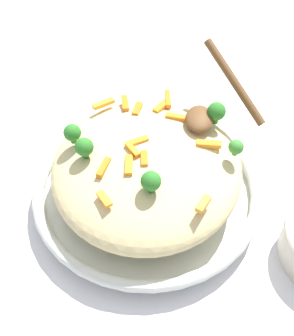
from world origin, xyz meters
The scene contains 23 objects.
ground_plane centered at (0.00, 0.00, 0.00)m, with size 2.40×2.40×0.00m, color silver.
serving_bowl centered at (0.00, 0.00, 0.02)m, with size 0.35×0.35×0.04m.
pasta_mound centered at (0.00, 0.00, 0.07)m, with size 0.29×0.27×0.09m, color #DBC689.
carrot_piece_0 centered at (-0.01, 0.02, 0.12)m, with size 0.03×0.01×0.01m, color orange.
carrot_piece_1 centered at (0.01, 0.01, 0.12)m, with size 0.03×0.01×0.01m, color orange.
carrot_piece_2 centered at (-0.08, -0.08, 0.11)m, with size 0.03×0.01×0.01m, color orange.
carrot_piece_3 centered at (0.08, 0.03, 0.11)m, with size 0.03×0.01×0.01m, color orange.
carrot_piece_4 centered at (0.08, 0.08, 0.11)m, with size 0.03×0.01×0.01m, color orange.
carrot_piece_5 centered at (-0.09, 0.04, 0.11)m, with size 0.03×0.01×0.01m, color orange.
carrot_piece_6 centered at (0.07, -0.04, 0.11)m, with size 0.04×0.01×0.01m, color orange.
carrot_piece_7 centered at (0.09, 0.05, 0.11)m, with size 0.03×0.01×0.01m, color orange.
carrot_piece_8 centered at (-0.04, 0.02, 0.12)m, with size 0.03×0.01×0.01m, color orange.
carrot_piece_9 centered at (0.09, -0.01, 0.11)m, with size 0.03×0.01×0.01m, color orange.
carrot_piece_10 centered at (0.11, -0.02, 0.11)m, with size 0.04×0.01×0.01m, color orange.
carrot_piece_11 centered at (-0.05, 0.05, 0.11)m, with size 0.03×0.01×0.01m, color orange.
carrot_piece_12 centered at (-0.02, 0.00, 0.12)m, with size 0.03×0.01×0.01m, color orange.
carrot_piece_13 centered at (0.02, -0.08, 0.11)m, with size 0.03×0.01×0.01m, color orange.
broccoli_floret_0 centered at (0.01, -0.12, 0.12)m, with size 0.02×0.02×0.02m.
broccoli_floret_1 centered at (-0.07, -0.02, 0.13)m, with size 0.03×0.03×0.03m.
broccoli_floret_2 centered at (0.07, -0.09, 0.13)m, with size 0.03×0.03×0.03m.
broccoli_floret_3 centered at (0.00, 0.10, 0.13)m, with size 0.02×0.02×0.03m.
broccoli_floret_4 centered at (-0.03, 0.08, 0.13)m, with size 0.03×0.03×0.03m.
serving_spoon centered at (0.08, -0.08, 0.13)m, with size 0.12×0.12×0.09m.
Camera 1 is at (-0.39, -0.06, 0.52)m, focal length 44.52 mm.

